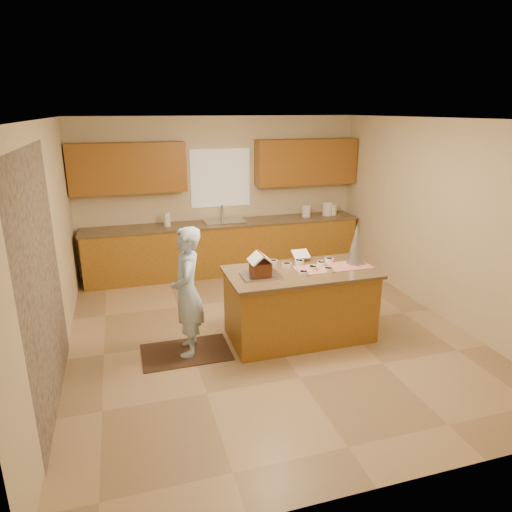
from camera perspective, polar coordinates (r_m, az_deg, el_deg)
The scene contains 28 objects.
floor at distance 6.16m, azimuth 1.44°, elevation -9.37°, with size 5.50×5.50×0.00m, color tan.
ceiling at distance 5.48m, azimuth 1.67°, elevation 16.64°, with size 5.50×5.50×0.00m, color silver.
wall_back at distance 8.26m, azimuth -4.44°, elevation 7.57°, with size 5.50×5.50×0.00m, color beige.
wall_front at distance 3.33m, azimuth 16.62°, elevation -9.01°, with size 5.50×5.50×0.00m, color beige.
wall_left at distance 5.46m, azimuth -24.25°, elevation 0.68°, with size 5.50×5.50×0.00m, color beige.
wall_right at distance 6.85m, azimuth 21.90°, elevation 4.20°, with size 5.50×5.50×0.00m, color beige.
stone_accent at distance 4.73m, azimuth -24.96°, elevation -3.18°, with size 2.50×2.50×0.00m, color gray.
window_curtain at distance 8.19m, azimuth -4.45°, elevation 9.60°, with size 1.05×0.03×1.00m, color white.
back_counter_base at distance 8.19m, azimuth -3.84°, elevation 0.94°, with size 4.80×0.60×0.88m, color #A46F22.
back_counter_top at distance 8.07m, azimuth -3.91°, elevation 4.07°, with size 4.85×0.63×0.04m, color brown.
upper_cabinet_left at distance 7.83m, azimuth -15.59°, elevation 10.48°, with size 1.85×0.35×0.80m, color brown.
upper_cabinet_right at distance 8.48m, azimuth 6.24°, elevation 11.53°, with size 1.85×0.35×0.80m, color brown.
sink at distance 8.07m, azimuth -3.90°, elevation 4.00°, with size 0.70×0.45×0.12m, color silver.
faucet at distance 8.21m, azimuth -4.21°, elevation 5.43°, with size 0.03×0.03×0.28m, color silver.
island_base at distance 5.88m, azimuth 5.46°, elevation -6.16°, with size 1.77×0.88×0.86m, color #A46F22.
island_top at distance 5.71m, azimuth 5.59°, elevation -2.01°, with size 1.85×0.96×0.04m, color brown.
table_runner at distance 5.88m, azimuth 9.59°, elevation -1.36°, with size 0.98×0.35×0.01m, color #B50D0C.
baking_tray at distance 5.48m, azimuth 0.55°, elevation -2.42°, with size 0.45×0.33×0.02m, color silver.
cookbook at distance 6.05m, azimuth 5.58°, elevation 0.23°, with size 0.22×0.02×0.18m, color white.
tinsel_tree at distance 5.98m, azimuth 12.30°, elevation 1.51°, with size 0.22×0.22×0.54m, color silver.
rug at distance 5.73m, azimuth -8.67°, elevation -11.70°, with size 1.05×0.68×0.01m, color black.
boy at distance 5.40m, azimuth -8.52°, elevation -4.42°, with size 0.56×0.37×1.55m, color #AED2F7.
canister_a at distance 8.50m, azimuth 6.26°, elevation 5.59°, with size 0.16×0.16×0.22m, color white.
canister_b at distance 8.67m, azimuth 8.86°, elevation 5.85°, with size 0.18×0.18×0.26m, color white.
canister_c at distance 8.72m, azimuth 9.52°, elevation 5.70°, with size 0.14×0.14×0.20m, color white.
paper_towel at distance 7.89m, azimuth -10.99°, elevation 4.48°, with size 0.11×0.11×0.24m, color white.
gingerbread_house at distance 5.44m, azimuth 0.56°, elevation -1.28°, with size 0.27×0.28×0.28m.
candy_bowls at distance 5.82m, azimuth 6.31°, elevation -1.17°, with size 0.85×0.62×0.05m.
Camera 1 is at (-1.71, -5.20, 2.81)m, focal length 32.24 mm.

